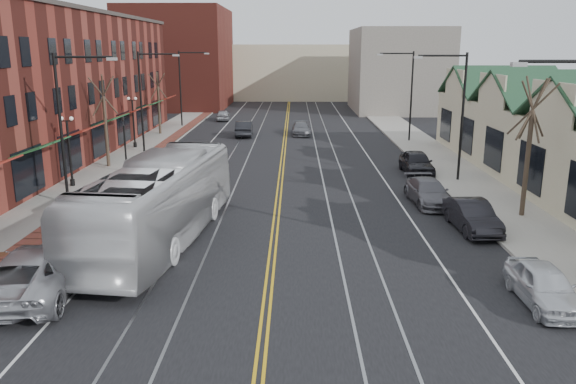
{
  "coord_description": "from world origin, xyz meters",
  "views": [
    {
      "loc": [
        0.92,
        -13.52,
        8.37
      ],
      "look_at": [
        0.63,
        11.34,
        2.0
      ],
      "focal_mm": 35.0,
      "sensor_mm": 36.0,
      "label": 1
    }
  ],
  "objects_px": {
    "transit_bus": "(159,202)",
    "parked_car_a": "(544,285)",
    "parked_suv": "(37,271)",
    "parked_car_d": "(417,163)",
    "parked_car_b": "(472,216)",
    "parked_car_c": "(428,192)"
  },
  "relations": [
    {
      "from": "parked_car_d",
      "to": "parked_suv",
      "type": "bearing_deg",
      "value": -131.8
    },
    {
      "from": "parked_suv",
      "to": "parked_car_a",
      "type": "relative_size",
      "value": 1.53
    },
    {
      "from": "transit_bus",
      "to": "parked_car_a",
      "type": "relative_size",
      "value": 3.36
    },
    {
      "from": "transit_bus",
      "to": "parked_car_b",
      "type": "bearing_deg",
      "value": -165.93
    },
    {
      "from": "parked_car_d",
      "to": "parked_car_b",
      "type": "bearing_deg",
      "value": -90.38
    },
    {
      "from": "parked_car_d",
      "to": "parked_car_a",
      "type": "bearing_deg",
      "value": -90.38
    },
    {
      "from": "parked_car_c",
      "to": "parked_car_d",
      "type": "xyz_separation_m",
      "value": [
        0.97,
        7.77,
        0.11
      ]
    },
    {
      "from": "transit_bus",
      "to": "parked_suv",
      "type": "xyz_separation_m",
      "value": [
        -3.07,
        -5.44,
        -1.02
      ]
    },
    {
      "from": "transit_bus",
      "to": "parked_car_b",
      "type": "xyz_separation_m",
      "value": [
        14.3,
        1.82,
        -1.15
      ]
    },
    {
      "from": "transit_bus",
      "to": "parked_suv",
      "type": "relative_size",
      "value": 2.2
    },
    {
      "from": "parked_car_b",
      "to": "parked_car_d",
      "type": "distance_m",
      "value": 12.43
    },
    {
      "from": "transit_bus",
      "to": "parked_car_d",
      "type": "relative_size",
      "value": 2.91
    },
    {
      "from": "parked_car_a",
      "to": "parked_suv",
      "type": "bearing_deg",
      "value": 177.87
    },
    {
      "from": "parked_car_d",
      "to": "transit_bus",
      "type": "bearing_deg",
      "value": -135.47
    },
    {
      "from": "transit_bus",
      "to": "parked_car_d",
      "type": "bearing_deg",
      "value": -128.28
    },
    {
      "from": "transit_bus",
      "to": "parked_car_d",
      "type": "xyz_separation_m",
      "value": [
        14.3,
        14.25,
        -1.08
      ]
    },
    {
      "from": "transit_bus",
      "to": "parked_car_c",
      "type": "height_order",
      "value": "transit_bus"
    },
    {
      "from": "parked_car_a",
      "to": "parked_car_c",
      "type": "relative_size",
      "value": 0.85
    },
    {
      "from": "parked_car_b",
      "to": "parked_car_d",
      "type": "bearing_deg",
      "value": 86.46
    },
    {
      "from": "parked_car_b",
      "to": "parked_suv",
      "type": "bearing_deg",
      "value": -160.86
    },
    {
      "from": "parked_car_c",
      "to": "parked_car_d",
      "type": "distance_m",
      "value": 7.84
    },
    {
      "from": "parked_car_c",
      "to": "parked_car_d",
      "type": "bearing_deg",
      "value": 79.16
    }
  ]
}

